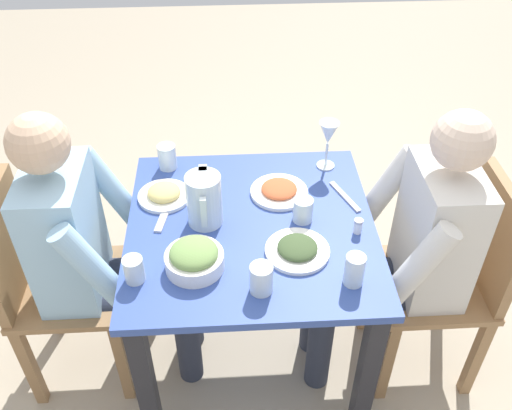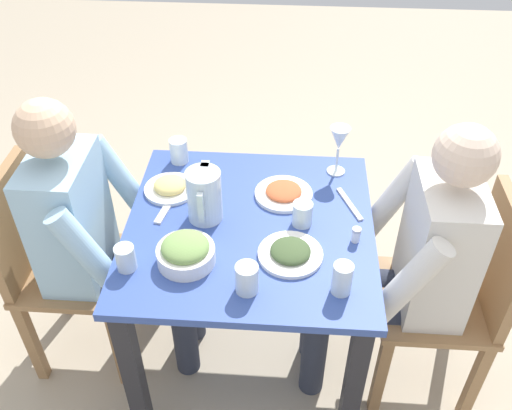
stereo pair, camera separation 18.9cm
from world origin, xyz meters
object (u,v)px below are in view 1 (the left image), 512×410
at_px(chair_far, 455,273).
at_px(wine_glass, 328,135).
at_px(water_glass_far_right, 354,270).
at_px(salt_shaker, 358,226).
at_px(dining_table, 251,252).
at_px(plate_dolmas, 297,249).
at_px(chair_near, 46,279).
at_px(water_glass_far_left, 303,210).
at_px(plate_fries, 164,194).
at_px(water_glass_center, 261,279).
at_px(water_glass_near_left, 167,157).
at_px(plate_rice_curry, 279,190).
at_px(water_glass_by_pitcher, 134,270).
at_px(salad_bowl, 194,258).
at_px(diner_near, 96,248).
at_px(diner_far, 407,247).
at_px(water_pitcher, 204,200).

xyz_separation_m(chair_far, wine_glass, (-0.38, -0.44, 0.37)).
xyz_separation_m(water_glass_far_right, salt_shaker, (-0.22, 0.06, -0.03)).
height_order(dining_table, plate_dolmas, plate_dolmas).
xyz_separation_m(chair_near, water_glass_far_left, (-0.02, 0.92, 0.27)).
xyz_separation_m(plate_fries, water_glass_center, (0.46, 0.32, 0.03)).
xyz_separation_m(wine_glass, salt_shaker, (0.38, 0.05, -0.11)).
height_order(water_glass_near_left, wine_glass, wine_glass).
bearing_deg(water_glass_far_right, water_glass_near_left, -136.61).
height_order(plate_rice_curry, plate_fries, plate_fries).
height_order(plate_dolmas, water_glass_far_right, water_glass_far_right).
bearing_deg(water_glass_by_pitcher, plate_rice_curry, 129.55).
height_order(salad_bowl, water_glass_far_left, salad_bowl).
relative_size(water_glass_near_left, water_glass_by_pitcher, 1.14).
relative_size(plate_fries, water_glass_center, 1.94).
height_order(chair_far, water_glass_far_right, chair_far).
bearing_deg(water_glass_far_right, salt_shaker, 165.31).
relative_size(water_glass_far_right, wine_glass, 0.55).
height_order(dining_table, salad_bowl, salad_bowl).
bearing_deg(water_glass_far_left, diner_near, -88.44).
bearing_deg(chair_near, plate_dolmas, 80.99).
relative_size(diner_far, wine_glass, 6.01).
height_order(water_glass_by_pitcher, water_glass_center, water_glass_center).
bearing_deg(plate_fries, water_glass_far_right, 53.39).
relative_size(diner_near, plate_dolmas, 5.60).
xyz_separation_m(water_pitcher, plate_fries, (-0.14, -0.15, -0.08)).
bearing_deg(water_glass_far_left, water_glass_near_left, -124.93).
distance_m(plate_fries, water_glass_far_left, 0.51).
xyz_separation_m(chair_far, water_glass_far_right, (0.22, -0.45, 0.28)).
height_order(diner_near, plate_fries, diner_near).
bearing_deg(dining_table, water_glass_by_pitcher, -58.02).
bearing_deg(plate_dolmas, plate_rice_curry, -174.18).
relative_size(dining_table, chair_near, 0.96).
relative_size(chair_near, plate_dolmas, 4.20).
bearing_deg(salad_bowl, diner_far, 100.17).
height_order(chair_near, water_glass_center, chair_near).
height_order(chair_near, water_glass_far_right, chair_near).
xyz_separation_m(water_glass_by_pitcher, wine_glass, (-0.56, 0.67, 0.10)).
xyz_separation_m(plate_dolmas, water_glass_center, (0.15, -0.13, 0.03)).
bearing_deg(wine_glass, plate_dolmas, -19.34).
distance_m(plate_rice_curry, plate_fries, 0.42).
xyz_separation_m(diner_far, salad_bowl, (0.13, -0.73, 0.12)).
distance_m(water_pitcher, plate_rice_curry, 0.31).
distance_m(water_glass_center, salt_shaker, 0.42).
bearing_deg(water_glass_by_pitcher, water_glass_far_left, 114.36).
bearing_deg(chair_near, dining_table, 90.16).
bearing_deg(chair_near, diner_far, 87.46).
height_order(chair_far, water_glass_by_pitcher, chair_far).
xyz_separation_m(diner_near, salad_bowl, (0.19, 0.35, 0.12)).
distance_m(dining_table, chair_far, 0.75).
distance_m(chair_near, wine_glass, 1.16).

